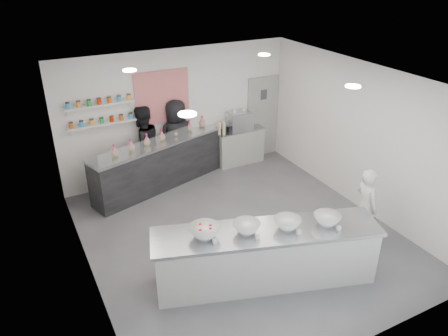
{
  "coord_description": "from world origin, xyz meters",
  "views": [
    {
      "loc": [
        -3.45,
        -5.98,
        4.87
      ],
      "look_at": [
        -0.14,
        0.4,
        1.29
      ],
      "focal_mm": 35.0,
      "sensor_mm": 36.0,
      "label": 1
    }
  ],
  "objects_px": {
    "prep_counter": "(266,256)",
    "woman_prep": "(366,206)",
    "espresso_machine": "(239,121)",
    "staff_left": "(143,146)",
    "back_bar": "(164,163)",
    "staff_right": "(177,139)",
    "espresso_ledge": "(240,146)"
  },
  "relations": [
    {
      "from": "prep_counter",
      "to": "woman_prep",
      "type": "relative_size",
      "value": 2.43
    },
    {
      "from": "espresso_machine",
      "to": "staff_left",
      "type": "relative_size",
      "value": 0.32
    },
    {
      "from": "prep_counter",
      "to": "staff_left",
      "type": "height_order",
      "value": "staff_left"
    },
    {
      "from": "espresso_machine",
      "to": "staff_right",
      "type": "bearing_deg",
      "value": 178.14
    },
    {
      "from": "espresso_machine",
      "to": "staff_left",
      "type": "bearing_deg",
      "value": 178.76
    },
    {
      "from": "espresso_machine",
      "to": "back_bar",
      "type": "bearing_deg",
      "value": -174.56
    },
    {
      "from": "espresso_ledge",
      "to": "staff_right",
      "type": "relative_size",
      "value": 0.64
    },
    {
      "from": "woman_prep",
      "to": "staff_right",
      "type": "bearing_deg",
      "value": 34.51
    },
    {
      "from": "prep_counter",
      "to": "back_bar",
      "type": "distance_m",
      "value": 3.88
    },
    {
      "from": "prep_counter",
      "to": "woman_prep",
      "type": "distance_m",
      "value": 2.2
    },
    {
      "from": "prep_counter",
      "to": "back_bar",
      "type": "xyz_separation_m",
      "value": [
        -0.29,
        3.87,
        0.06
      ]
    },
    {
      "from": "espresso_ledge",
      "to": "prep_counter",
      "type": "bearing_deg",
      "value": -114.03
    },
    {
      "from": "prep_counter",
      "to": "back_bar",
      "type": "bearing_deg",
      "value": 111.95
    },
    {
      "from": "back_bar",
      "to": "espresso_machine",
      "type": "relative_size",
      "value": 5.98
    },
    {
      "from": "staff_left",
      "to": "staff_right",
      "type": "distance_m",
      "value": 0.82
    },
    {
      "from": "staff_left",
      "to": "staff_right",
      "type": "xyz_separation_m",
      "value": [
        0.82,
        0.0,
        0.01
      ]
    },
    {
      "from": "espresso_machine",
      "to": "staff_left",
      "type": "distance_m",
      "value": 2.45
    },
    {
      "from": "prep_counter",
      "to": "staff_right",
      "type": "distance_m",
      "value": 4.15
    },
    {
      "from": "back_bar",
      "to": "woman_prep",
      "type": "bearing_deg",
      "value": -73.86
    },
    {
      "from": "woman_prep",
      "to": "staff_left",
      "type": "distance_m",
      "value": 4.92
    },
    {
      "from": "woman_prep",
      "to": "staff_right",
      "type": "height_order",
      "value": "staff_right"
    },
    {
      "from": "espresso_machine",
      "to": "staff_right",
      "type": "height_order",
      "value": "staff_right"
    },
    {
      "from": "espresso_machine",
      "to": "woman_prep",
      "type": "height_order",
      "value": "woman_prep"
    },
    {
      "from": "back_bar",
      "to": "staff_right",
      "type": "distance_m",
      "value": 0.65
    },
    {
      "from": "woman_prep",
      "to": "staff_left",
      "type": "bearing_deg",
      "value": 43.05
    },
    {
      "from": "back_bar",
      "to": "espresso_ledge",
      "type": "distance_m",
      "value": 2.12
    },
    {
      "from": "staff_left",
      "to": "espresso_ledge",
      "type": "bearing_deg",
      "value": 159.84
    },
    {
      "from": "espresso_machine",
      "to": "staff_left",
      "type": "height_order",
      "value": "staff_left"
    },
    {
      "from": "back_bar",
      "to": "woman_prep",
      "type": "xyz_separation_m",
      "value": [
        2.48,
        -3.76,
        0.19
      ]
    },
    {
      "from": "espresso_machine",
      "to": "prep_counter",
      "type": "bearing_deg",
      "value": -113.61
    },
    {
      "from": "espresso_machine",
      "to": "staff_right",
      "type": "relative_size",
      "value": 0.31
    },
    {
      "from": "espresso_ledge",
      "to": "staff_right",
      "type": "xyz_separation_m",
      "value": [
        -1.66,
        0.05,
        0.49
      ]
    }
  ]
}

